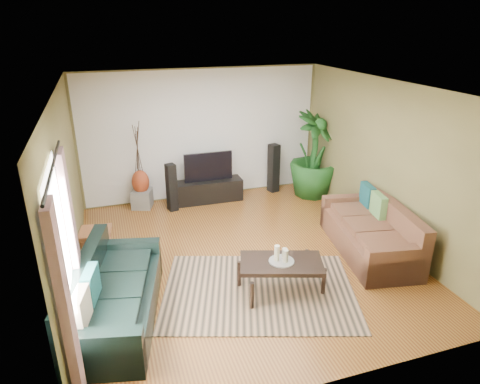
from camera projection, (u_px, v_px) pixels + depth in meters
name	position (u px, v px, depth m)	size (l,w,h in m)	color
floor	(244.00, 256.00, 6.95)	(5.50, 5.50, 0.00)	brown
ceiling	(244.00, 87.00, 5.94)	(5.50, 5.50, 0.00)	white
wall_back	(202.00, 135.00, 8.87)	(5.00, 5.00, 0.00)	olive
wall_front	(337.00, 274.00, 4.02)	(5.00, 5.00, 0.00)	olive
wall_left	(68.00, 198.00, 5.73)	(5.50, 5.50, 0.00)	olive
wall_right	(385.00, 162.00, 7.16)	(5.50, 5.50, 0.00)	olive
backwall_panel	(202.00, 135.00, 8.86)	(4.90, 4.90, 0.00)	white
window_pane	(62.00, 252.00, 4.31)	(1.80, 1.80, 0.00)	white
curtain_near	(67.00, 317.00, 3.75)	(0.08, 0.35, 2.20)	gray
curtain_far	(73.00, 240.00, 5.07)	(0.08, 0.35, 2.20)	gray
curtain_rod	(52.00, 167.00, 3.98)	(0.03, 0.03, 1.90)	black
sofa_left	(116.00, 291.00, 5.35)	(2.12, 0.91, 0.85)	black
sofa_right	(369.00, 228.00, 6.95)	(2.10, 0.94, 0.85)	brown
area_rug	(259.00, 291.00, 6.06)	(2.67, 1.89, 0.01)	#A17F5F
coffee_table	(281.00, 276.00, 6.00)	(1.14, 0.62, 0.47)	black
candle_tray	(281.00, 261.00, 5.91)	(0.35, 0.35, 0.02)	gray
candle_tall	(277.00, 253.00, 5.87)	(0.07, 0.07, 0.23)	white
candle_mid	(286.00, 256.00, 5.85)	(0.07, 0.07, 0.18)	beige
candle_short	(285.00, 253.00, 5.95)	(0.07, 0.07, 0.15)	beige
tv_stand	(209.00, 191.00, 8.99)	(1.38, 0.41, 0.46)	black
television	(208.00, 167.00, 8.81)	(1.01, 0.06, 0.60)	black
speaker_left	(172.00, 188.00, 8.46)	(0.17, 0.19, 0.97)	black
speaker_right	(274.00, 168.00, 9.39)	(0.19, 0.22, 1.08)	black
potted_plant	(314.00, 155.00, 9.05)	(1.02, 1.02, 1.81)	#174618
plant_pot	(312.00, 189.00, 9.34)	(0.33, 0.33, 0.26)	black
pedestal	(142.00, 199.00, 8.70)	(0.38, 0.38, 0.38)	gray
vase	(141.00, 182.00, 8.56)	(0.35, 0.35, 0.48)	#98381B
side_table	(97.00, 245.00, 6.79)	(0.47, 0.47, 0.50)	brown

